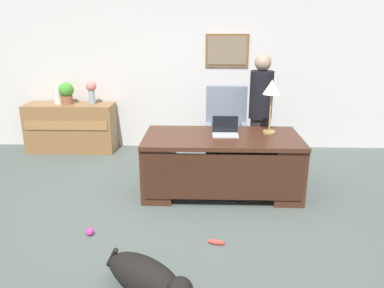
% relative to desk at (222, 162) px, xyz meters
% --- Properties ---
extents(ground_plane, '(12.00, 12.00, 0.00)m').
position_rel_desk_xyz_m(ground_plane, '(-0.51, -0.63, -0.41)').
color(ground_plane, '#4C5651').
extents(back_wall, '(7.00, 0.16, 2.70)m').
position_rel_desk_xyz_m(back_wall, '(-0.51, 1.97, 0.94)').
color(back_wall, silver).
rests_on(back_wall, ground_plane).
extents(desk, '(1.94, 0.97, 0.74)m').
position_rel_desk_xyz_m(desk, '(0.00, 0.00, 0.00)').
color(desk, '#422316').
rests_on(desk, ground_plane).
extents(credenza, '(1.46, 0.50, 0.81)m').
position_rel_desk_xyz_m(credenza, '(-2.47, 1.62, -0.01)').
color(credenza, olive).
rests_on(credenza, ground_plane).
extents(armchair, '(0.60, 0.59, 1.21)m').
position_rel_desk_xyz_m(armchair, '(0.10, 0.90, 0.12)').
color(armchair, slate).
rests_on(armchair, ground_plane).
extents(person_standing, '(0.32, 0.32, 1.69)m').
position_rel_desk_xyz_m(person_standing, '(0.56, 0.73, 0.46)').
color(person_standing, '#262323').
rests_on(person_standing, ground_plane).
extents(dog_lying, '(0.79, 0.66, 0.30)m').
position_rel_desk_xyz_m(dog_lying, '(-0.66, -1.94, -0.25)').
color(dog_lying, black).
rests_on(dog_lying, ground_plane).
extents(laptop, '(0.32, 0.22, 0.22)m').
position_rel_desk_xyz_m(laptop, '(0.04, 0.09, 0.39)').
color(laptop, '#B2B5BA').
rests_on(laptop, desk).
extents(desk_lamp, '(0.22, 0.22, 0.68)m').
position_rel_desk_xyz_m(desk_lamp, '(0.60, 0.19, 0.88)').
color(desk_lamp, '#9E8447').
rests_on(desk_lamp, desk).
extents(vase_with_flowers, '(0.17, 0.17, 0.39)m').
position_rel_desk_xyz_m(vase_with_flowers, '(-2.07, 1.62, 0.64)').
color(vase_with_flowers, '#8DA2A7').
rests_on(vase_with_flowers, credenza).
extents(vase_empty, '(0.13, 0.13, 0.30)m').
position_rel_desk_xyz_m(vase_empty, '(-2.64, 1.62, 0.55)').
color(vase_empty, silver).
rests_on(vase_empty, credenza).
extents(potted_plant, '(0.24, 0.24, 0.36)m').
position_rel_desk_xyz_m(potted_plant, '(-2.49, 1.62, 0.60)').
color(potted_plant, brown).
rests_on(potted_plant, credenza).
extents(dog_toy_ball, '(0.08, 0.08, 0.08)m').
position_rel_desk_xyz_m(dog_toy_ball, '(-1.38, -1.09, -0.37)').
color(dog_toy_ball, '#D8338C').
rests_on(dog_toy_ball, ground_plane).
extents(dog_toy_plush, '(0.18, 0.08, 0.05)m').
position_rel_desk_xyz_m(dog_toy_plush, '(-0.09, -1.22, -0.38)').
color(dog_toy_plush, '#E53F33').
rests_on(dog_toy_plush, ground_plane).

